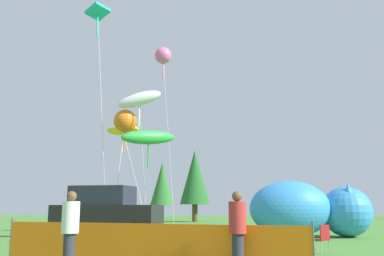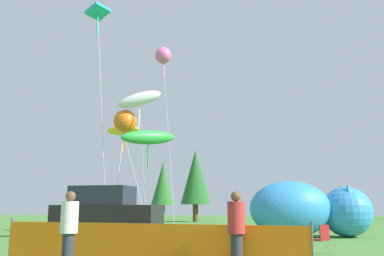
% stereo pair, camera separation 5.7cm
% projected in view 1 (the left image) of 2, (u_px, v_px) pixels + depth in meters
% --- Properties ---
extents(ground_plane, '(120.00, 120.00, 0.00)m').
position_uv_depth(ground_plane, '(193.00, 252.00, 14.36)').
color(ground_plane, '#477F33').
extents(parked_car, '(4.55, 2.29, 2.34)m').
position_uv_depth(parked_car, '(106.00, 216.00, 17.69)').
color(parked_car, black).
rests_on(parked_car, ground).
extents(folding_chair, '(0.76, 0.76, 0.92)m').
position_uv_depth(folding_chair, '(321.00, 237.00, 13.77)').
color(folding_chair, maroon).
rests_on(folding_chair, ground).
extents(inflatable_cat, '(6.29, 3.49, 2.76)m').
position_uv_depth(inflatable_cat, '(307.00, 211.00, 21.14)').
color(inflatable_cat, '#338CD8').
rests_on(inflatable_cat, ground).
extents(safety_fence, '(8.32, 2.04, 1.17)m').
position_uv_depth(safety_fence, '(142.00, 245.00, 10.96)').
color(safety_fence, orange).
rests_on(safety_fence, ground).
extents(spectator_in_blue_shirt, '(0.40, 0.40, 1.86)m').
position_uv_depth(spectator_in_blue_shirt, '(70.00, 228.00, 9.98)').
color(spectator_in_blue_shirt, '#2D2D38').
rests_on(spectator_in_blue_shirt, ground).
extents(spectator_in_green_shirt, '(0.40, 0.40, 1.85)m').
position_uv_depth(spectator_in_green_shirt, '(238.00, 228.00, 9.90)').
color(spectator_in_green_shirt, '#2D2D38').
rests_on(spectator_in_green_shirt, ground).
extents(kite_green_fish, '(2.40, 2.96, 4.83)m').
position_uv_depth(kite_green_fish, '(149.00, 138.00, 18.00)').
color(kite_green_fish, silver).
rests_on(kite_green_fish, ground).
extents(kite_yellow_hero, '(3.25, 1.97, 6.30)m').
position_uv_depth(kite_yellow_hero, '(123.00, 130.00, 24.98)').
color(kite_yellow_hero, silver).
rests_on(kite_yellow_hero, ground).
extents(kite_teal_diamond, '(1.25, 1.37, 11.04)m').
position_uv_depth(kite_teal_diamond, '(98.00, 17.00, 20.67)').
color(kite_teal_diamond, silver).
rests_on(kite_teal_diamond, ground).
extents(kite_orange_flower, '(1.08, 1.45, 5.96)m').
position_uv_depth(kite_orange_flower, '(125.00, 121.00, 19.92)').
color(kite_orange_flower, silver).
rests_on(kite_orange_flower, ground).
extents(kite_white_ghost, '(2.18, 1.84, 6.97)m').
position_uv_depth(kite_white_ghost, '(139.00, 100.00, 19.65)').
color(kite_white_ghost, silver).
rests_on(kite_white_ghost, ground).
extents(kite_pink_octopus, '(1.12, 0.92, 10.04)m').
position_uv_depth(kite_pink_octopus, '(163.00, 56.00, 23.24)').
color(kite_pink_octopus, silver).
rests_on(kite_pink_octopus, ground).
extents(horizon_tree_east, '(2.90, 2.90, 6.91)m').
position_uv_depth(horizon_tree_east, '(162.00, 184.00, 52.76)').
color(horizon_tree_east, brown).
rests_on(horizon_tree_east, ground).
extents(horizon_tree_mid, '(3.00, 3.00, 7.15)m').
position_uv_depth(horizon_tree_mid, '(195.00, 177.00, 43.01)').
color(horizon_tree_mid, brown).
rests_on(horizon_tree_mid, ground).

